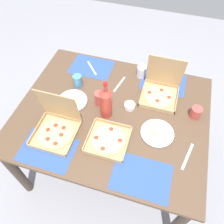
{
  "coord_description": "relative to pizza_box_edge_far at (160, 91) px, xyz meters",
  "views": [
    {
      "loc": [
        0.3,
        -0.98,
        2.1
      ],
      "look_at": [
        0.0,
        0.0,
        0.76
      ],
      "focal_mm": 36.19,
      "sensor_mm": 36.0,
      "label": 1
    }
  ],
  "objects": [
    {
      "name": "ground_plane",
      "position": [
        -0.31,
        -0.27,
        -0.81
      ],
      "size": [
        6.0,
        6.0,
        0.0
      ],
      "primitive_type": "plane",
      "color": "gray"
    },
    {
      "name": "plate_near_left",
      "position": [
        0.04,
        -0.36,
        -0.04
      ],
      "size": [
        0.23,
        0.23,
        0.03
      ],
      "color": "white",
      "rests_on": "dining_table"
    },
    {
      "name": "condiment_bowl",
      "position": [
        -0.2,
        -0.19,
        -0.03
      ],
      "size": [
        0.08,
        0.08,
        0.04
      ],
      "primitive_type": "cylinder",
      "color": "white",
      "rests_on": "dining_table"
    },
    {
      "name": "placemat_near_right",
      "position": [
        0.01,
        -0.7,
        -0.05
      ],
      "size": [
        0.36,
        0.26,
        0.0
      ],
      "primitive_type": "cube",
      "color": "#2D4C9E",
      "rests_on": "dining_table"
    },
    {
      "name": "pizza_box_corner_right",
      "position": [
        -0.63,
        -0.55,
        0.0
      ],
      "size": [
        0.29,
        0.29,
        0.32
      ],
      "color": "tan",
      "rests_on": "dining_table"
    },
    {
      "name": "cup_dark",
      "position": [
        0.28,
        -0.13,
        -0.0
      ],
      "size": [
        0.08,
        0.08,
        0.09
      ],
      "primitive_type": "cylinder",
      "color": "#BF4742",
      "rests_on": "dining_table"
    },
    {
      "name": "placemat_far_left",
      "position": [
        -0.63,
        0.16,
        -0.05
      ],
      "size": [
        0.36,
        0.26,
        0.0
      ],
      "primitive_type": "cube",
      "color": "#2D4C9E",
      "rests_on": "dining_table"
    },
    {
      "name": "placemat_far_right",
      "position": [
        0.01,
        0.16,
        -0.05
      ],
      "size": [
        0.36,
        0.26,
        0.0
      ],
      "primitive_type": "cube",
      "color": "#2D4C9E",
      "rests_on": "dining_table"
    },
    {
      "name": "fork_by_far_right",
      "position": [
        -0.33,
        0.02,
        -0.05
      ],
      "size": [
        0.06,
        0.19,
        0.0
      ],
      "primitive_type": "cube",
      "rotation": [
        0.0,
        0.0,
        1.35
      ],
      "color": "#B7B7BC",
      "rests_on": "dining_table"
    },
    {
      "name": "fork_by_far_left",
      "position": [
        -0.62,
        0.14,
        -0.05
      ],
      "size": [
        0.14,
        0.15,
        0.0
      ],
      "primitive_type": "cube",
      "rotation": [
        0.0,
        0.0,
        5.44
      ],
      "color": "#B7B7BC",
      "rests_on": "dining_table"
    },
    {
      "name": "cup_clear_left",
      "position": [
        -0.19,
        0.17,
        -0.0
      ],
      "size": [
        0.08,
        0.08,
        0.1
      ],
      "primitive_type": "cylinder",
      "color": "silver",
      "rests_on": "dining_table"
    },
    {
      "name": "placemat_near_left",
      "position": [
        -0.63,
        -0.7,
        -0.05
      ],
      "size": [
        0.36,
        0.26,
        0.0
      ],
      "primitive_type": "cube",
      "color": "#2D4C9E",
      "rests_on": "dining_table"
    },
    {
      "name": "cup_clear_right",
      "position": [
        -0.65,
        -0.09,
        0.0
      ],
      "size": [
        0.07,
        0.07,
        0.1
      ],
      "primitive_type": "cylinder",
      "color": "teal",
      "rests_on": "dining_table"
    },
    {
      "name": "knife_by_near_left",
      "position": [
        0.26,
        -0.48,
        -0.05
      ],
      "size": [
        0.07,
        0.21,
        0.0
      ],
      "primitive_type": "cube",
      "rotation": [
        0.0,
        0.0,
        1.34
      ],
      "color": "#B7B7BC",
      "rests_on": "dining_table"
    },
    {
      "name": "pizza_box_corner_left",
      "position": [
        -0.26,
        -0.51,
        -0.04
      ],
      "size": [
        0.28,
        0.28,
        0.04
      ],
      "color": "tan",
      "rests_on": "dining_table"
    },
    {
      "name": "pizza_box_edge_far",
      "position": [
        0.0,
        0.0,
        0.0
      ],
      "size": [
        0.28,
        0.28,
        0.31
      ],
      "color": "tan",
      "rests_on": "dining_table"
    },
    {
      "name": "dining_table",
      "position": [
        -0.31,
        -0.27,
        -0.15
      ],
      "size": [
        1.41,
        1.15,
        0.76
      ],
      "color": "#3F3328",
      "rests_on": "ground_plane"
    },
    {
      "name": "plate_middle",
      "position": [
        -0.63,
        -0.26,
        -0.04
      ],
      "size": [
        0.23,
        0.23,
        0.03
      ],
      "color": "white",
      "rests_on": "dining_table"
    },
    {
      "name": "cup_red",
      "position": [
        -0.43,
        -0.21,
        0.01
      ],
      "size": [
        0.07,
        0.07,
        0.11
      ],
      "primitive_type": "cylinder",
      "color": "#BF4742",
      "rests_on": "dining_table"
    },
    {
      "name": "soda_bottle",
      "position": [
        -0.35,
        -0.3,
        0.08
      ],
      "size": [
        0.09,
        0.09,
        0.32
      ],
      "color": "#B2382D",
      "rests_on": "dining_table"
    }
  ]
}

